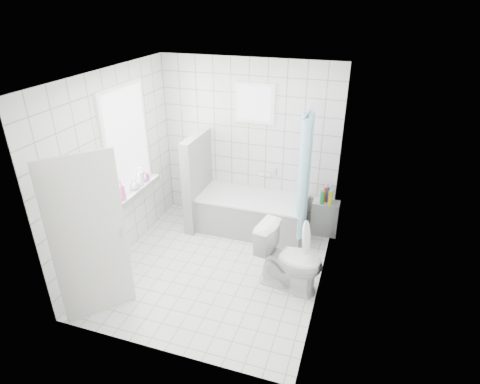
% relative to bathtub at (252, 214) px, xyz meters
% --- Properties ---
extents(ground, '(3.00, 3.00, 0.00)m').
position_rel_bathtub_xyz_m(ground, '(-0.19, -1.12, -0.29)').
color(ground, white).
rests_on(ground, ground).
extents(ceiling, '(3.00, 3.00, 0.00)m').
position_rel_bathtub_xyz_m(ceiling, '(-0.19, -1.12, 2.31)').
color(ceiling, white).
rests_on(ceiling, ground).
extents(wall_back, '(2.80, 0.02, 2.60)m').
position_rel_bathtub_xyz_m(wall_back, '(-0.19, 0.38, 1.01)').
color(wall_back, white).
rests_on(wall_back, ground).
extents(wall_front, '(2.80, 0.02, 2.60)m').
position_rel_bathtub_xyz_m(wall_front, '(-0.19, -2.62, 1.01)').
color(wall_front, white).
rests_on(wall_front, ground).
extents(wall_left, '(0.02, 3.00, 2.60)m').
position_rel_bathtub_xyz_m(wall_left, '(-1.59, -1.12, 1.01)').
color(wall_left, white).
rests_on(wall_left, ground).
extents(wall_right, '(0.02, 3.00, 2.60)m').
position_rel_bathtub_xyz_m(wall_right, '(1.21, -1.12, 1.01)').
color(wall_right, white).
rests_on(wall_right, ground).
extents(window_left, '(0.01, 0.90, 1.40)m').
position_rel_bathtub_xyz_m(window_left, '(-1.54, -0.82, 1.31)').
color(window_left, white).
rests_on(window_left, wall_left).
extents(window_back, '(0.50, 0.01, 0.50)m').
position_rel_bathtub_xyz_m(window_back, '(-0.09, 0.33, 1.66)').
color(window_back, white).
rests_on(window_back, wall_back).
extents(window_sill, '(0.18, 1.02, 0.08)m').
position_rel_bathtub_xyz_m(window_sill, '(-1.50, -0.82, 0.57)').
color(window_sill, white).
rests_on(window_sill, wall_left).
extents(door, '(0.55, 0.63, 2.00)m').
position_rel_bathtub_xyz_m(door, '(-1.18, -2.30, 0.71)').
color(door, silver).
rests_on(door, ground).
extents(bathtub, '(1.65, 0.77, 0.58)m').
position_rel_bathtub_xyz_m(bathtub, '(0.00, 0.00, 0.00)').
color(bathtub, white).
rests_on(bathtub, ground).
extents(partition_wall, '(0.15, 0.85, 1.50)m').
position_rel_bathtub_xyz_m(partition_wall, '(-0.89, -0.05, 0.46)').
color(partition_wall, white).
rests_on(partition_wall, ground).
extents(tiled_ledge, '(0.40, 0.24, 0.55)m').
position_rel_bathtub_xyz_m(tiled_ledge, '(1.11, 0.25, -0.02)').
color(tiled_ledge, white).
rests_on(tiled_ledge, ground).
extents(toilet, '(0.91, 0.62, 0.86)m').
position_rel_bathtub_xyz_m(toilet, '(0.84, -1.17, 0.14)').
color(toilet, white).
rests_on(toilet, ground).
extents(curtain_rod, '(0.02, 0.80, 0.02)m').
position_rel_bathtub_xyz_m(curtain_rod, '(0.76, -0.02, 1.71)').
color(curtain_rod, silver).
rests_on(curtain_rod, wall_back).
extents(shower_curtain, '(0.14, 0.48, 1.78)m').
position_rel_bathtub_xyz_m(shower_curtain, '(0.76, -0.16, 0.81)').
color(shower_curtain, '#47B1D2').
rests_on(shower_curtain, curtain_rod).
extents(tub_faucet, '(0.18, 0.06, 0.06)m').
position_rel_bathtub_xyz_m(tub_faucet, '(0.10, 0.33, 0.56)').
color(tub_faucet, silver).
rests_on(tub_faucet, wall_back).
extents(sill_bottles, '(0.14, 0.73, 0.30)m').
position_rel_bathtub_xyz_m(sill_bottles, '(-1.49, -0.91, 0.73)').
color(sill_bottles, '#B158A4').
rests_on(sill_bottles, window_sill).
extents(ledge_bottles, '(0.18, 0.15, 0.25)m').
position_rel_bathtub_xyz_m(ledge_bottles, '(1.10, 0.22, 0.38)').
color(ledge_bottles, '#162BB5').
rests_on(ledge_bottles, tiled_ledge).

